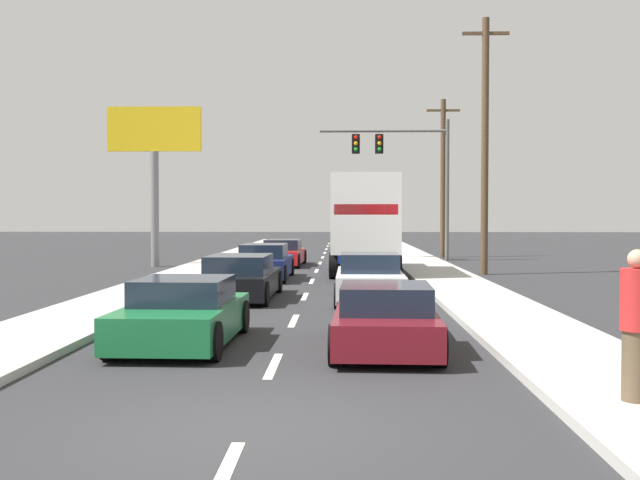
{
  "coord_description": "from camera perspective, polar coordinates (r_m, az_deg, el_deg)",
  "views": [
    {
      "loc": [
        1.06,
        -8.2,
        2.33
      ],
      "look_at": [
        0.22,
        20.7,
        1.37
      ],
      "focal_mm": 43.05,
      "sensor_mm": 36.0,
      "label": 1
    }
  ],
  "objects": [
    {
      "name": "box_truck",
      "position": [
        29.75,
        3.34,
        1.48
      ],
      "size": [
        2.72,
        7.97,
        3.78
      ],
      "color": "white",
      "rests_on": "ground_plane"
    },
    {
      "name": "car_maroon",
      "position": [
        13.3,
        4.87,
        -5.9
      ],
      "size": [
        1.93,
        4.2,
        1.15
      ],
      "color": "maroon",
      "rests_on": "ground_plane"
    },
    {
      "name": "car_black",
      "position": [
        21.26,
        -5.93,
        -2.85
      ],
      "size": [
        2.0,
        4.63,
        1.23
      ],
      "color": "black",
      "rests_on": "ground_plane"
    },
    {
      "name": "sidewalk_left",
      "position": [
        28.88,
        -9.95,
        -2.62
      ],
      "size": [
        2.38,
        80.0,
        0.14
      ],
      "primitive_type": "cube",
      "color": "#B2AFA8",
      "rests_on": "ground_plane"
    },
    {
      "name": "roadside_billboard",
      "position": [
        35.09,
        -12.2,
        6.4
      ],
      "size": [
        4.18,
        0.36,
        7.12
      ],
      "color": "slate",
      "rests_on": "ground_plane"
    },
    {
      "name": "car_navy",
      "position": [
        27.68,
        -4.13,
        -1.72
      ],
      "size": [
        1.88,
        4.62,
        1.28
      ],
      "color": "#141E4C",
      "rests_on": "ground_plane"
    },
    {
      "name": "car_green",
      "position": [
        13.96,
        -10.15,
        -5.45
      ],
      "size": [
        1.97,
        4.1,
        1.2
      ],
      "color": "#196B38",
      "rests_on": "ground_plane"
    },
    {
      "name": "sidewalk_right",
      "position": [
        28.53,
        9.08,
        -2.67
      ],
      "size": [
        2.38,
        80.0,
        0.14
      ],
      "primitive_type": "cube",
      "color": "#B2AFA8",
      "rests_on": "ground_plane"
    },
    {
      "name": "pedestrian_near_corner",
      "position": [
        9.76,
        22.46,
        -5.88
      ],
      "size": [
        0.38,
        0.38,
        1.79
      ],
      "color": "brown",
      "rests_on": "sidewalk_right"
    },
    {
      "name": "car_white",
      "position": [
        20.57,
        3.71,
        -2.98
      ],
      "size": [
        1.88,
        4.31,
        1.3
      ],
      "color": "white",
      "rests_on": "ground_plane"
    },
    {
      "name": "car_red",
      "position": [
        35.0,
        -2.77,
        -1.03
      ],
      "size": [
        1.97,
        4.6,
        1.2
      ],
      "color": "red",
      "rests_on": "ground_plane"
    },
    {
      "name": "utility_pole_mid",
      "position": [
        30.52,
        12.16,
        7.05
      ],
      "size": [
        1.8,
        0.28,
        9.91
      ],
      "color": "brown",
      "rests_on": "ground_plane"
    },
    {
      "name": "lane_markings",
      "position": [
        31.82,
        -0.26,
        -2.3
      ],
      "size": [
        0.14,
        62.0,
        0.01
      ],
      "color": "silver",
      "rests_on": "ground_plane"
    },
    {
      "name": "utility_pole_far",
      "position": [
        42.32,
        9.12,
        4.71
      ],
      "size": [
        1.8,
        0.28,
        8.58
      ],
      "color": "brown",
      "rests_on": "ground_plane"
    },
    {
      "name": "ground_plane",
      "position": [
        33.3,
        -0.17,
        -2.12
      ],
      "size": [
        140.0,
        140.0,
        0.0
      ],
      "primitive_type": "plane",
      "color": "#2B2B2D"
    },
    {
      "name": "traffic_signal_mast",
      "position": [
        38.99,
        5.63,
        6.16
      ],
      "size": [
        6.52,
        0.69,
        7.12
      ],
      "color": "#595B56",
      "rests_on": "ground_plane"
    }
  ]
}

